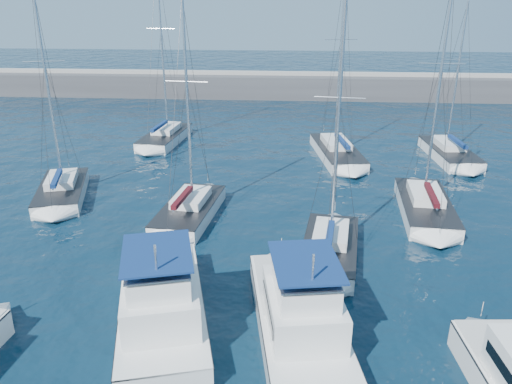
# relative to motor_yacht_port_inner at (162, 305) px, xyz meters

# --- Properties ---
(ground) EXTENTS (220.00, 220.00, 0.00)m
(ground) POSITION_rel_motor_yacht_port_inner_xyz_m (4.10, 0.44, -1.13)
(ground) COLOR black
(ground) RESTS_ON ground
(breakwater) EXTENTS (160.00, 6.00, 4.45)m
(breakwater) POSITION_rel_motor_yacht_port_inner_xyz_m (4.10, 52.44, -0.08)
(breakwater) COLOR #424244
(breakwater) RESTS_ON ground
(motor_yacht_port_inner) EXTENTS (5.98, 10.30, 4.69)m
(motor_yacht_port_inner) POSITION_rel_motor_yacht_port_inner_xyz_m (0.00, 0.00, 0.00)
(motor_yacht_port_inner) COLOR silver
(motor_yacht_port_inner) RESTS_ON ground
(motor_yacht_stbd_inner) EXTENTS (4.85, 9.85, 4.69)m
(motor_yacht_stbd_inner) POSITION_rel_motor_yacht_port_inner_xyz_m (6.00, -0.31, 0.00)
(motor_yacht_stbd_inner) COLOR silver
(motor_yacht_stbd_inner) RESTS_ON ground
(sailboat_mid_a) EXTENTS (5.02, 7.99, 15.27)m
(sailboat_mid_a) POSITION_rel_motor_yacht_port_inner_xyz_m (-10.86, 14.23, -0.60)
(sailboat_mid_a) COLOR silver
(sailboat_mid_a) RESTS_ON ground
(sailboat_mid_b) EXTENTS (3.91, 7.76, 14.02)m
(sailboat_mid_b) POSITION_rel_motor_yacht_port_inner_xyz_m (-1.03, 11.48, -0.61)
(sailboat_mid_b) COLOR silver
(sailboat_mid_b) RESTS_ON ground
(sailboat_mid_c) EXTENTS (3.93, 7.65, 14.15)m
(sailboat_mid_c) POSITION_rel_motor_yacht_port_inner_xyz_m (7.80, 6.83, -0.61)
(sailboat_mid_c) COLOR silver
(sailboat_mid_c) RESTS_ON ground
(sailboat_mid_d) EXTENTS (3.83, 8.68, 15.63)m
(sailboat_mid_d) POSITION_rel_motor_yacht_port_inner_xyz_m (14.57, 13.20, -0.61)
(sailboat_mid_d) COLOR silver
(sailboat_mid_d) RESTS_ON ground
(sailboat_back_a) EXTENTS (3.99, 8.62, 17.12)m
(sailboat_back_a) POSITION_rel_motor_yacht_port_inner_xyz_m (-6.83, 28.83, -0.58)
(sailboat_back_a) COLOR silver
(sailboat_back_a) RESTS_ON ground
(sailboat_back_b) EXTENTS (4.60, 9.84, 16.20)m
(sailboat_back_b) POSITION_rel_motor_yacht_port_inner_xyz_m (9.66, 25.11, -0.61)
(sailboat_back_b) COLOR silver
(sailboat_back_b) RESTS_ON ground
(sailboat_back_c) EXTENTS (3.67, 8.50, 13.50)m
(sailboat_back_c) POSITION_rel_motor_yacht_port_inner_xyz_m (19.61, 25.45, -0.63)
(sailboat_back_c) COLOR silver
(sailboat_back_c) RESTS_ON ground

